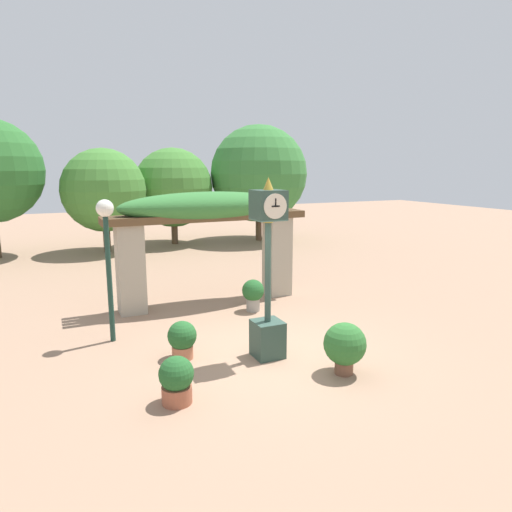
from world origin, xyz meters
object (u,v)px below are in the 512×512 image
Objects in this scene: potted_plant_near_right at (176,379)px; potted_plant_far_left at (345,345)px; pedestal_clock at (268,278)px; potted_plant_far_right at (253,293)px; lamp_post at (107,238)px; potted_plant_near_left at (182,339)px.

potted_plant_far_left is (2.77, -0.21, 0.13)m from potted_plant_near_right.
pedestal_clock is 2.86m from potted_plant_far_right.
lamp_post is at bearing 100.18° from potted_plant_near_right.
potted_plant_near_right is 0.81× the size of potted_plant_far_left.
potted_plant_far_left is 4.78m from lamp_post.
potted_plant_near_left is at bearing -53.62° from lamp_post.
lamp_post is (-3.30, -0.59, 1.61)m from potted_plant_far_right.
pedestal_clock is at bearing -38.43° from lamp_post.
lamp_post is (-0.52, 2.89, 1.68)m from potted_plant_near_right.
potted_plant_far_right is at bearing 71.35° from pedestal_clock.
potted_plant_near_right reaches higher than potted_plant_near_left.
lamp_post is at bearing 126.38° from potted_plant_near_left.
pedestal_clock is at bearing 126.00° from potted_plant_far_left.
potted_plant_far_left is at bearing -37.09° from potted_plant_near_left.
potted_plant_near_left is 0.79× the size of potted_plant_far_left.
potted_plant_near_left is at bearing 142.91° from potted_plant_far_left.
potted_plant_near_left is at bearing 71.44° from potted_plant_near_right.
pedestal_clock reaches higher than potted_plant_far_right.
pedestal_clock is at bearing -108.65° from potted_plant_far_right.
lamp_post is at bearing -169.80° from potted_plant_far_right.
potted_plant_near_left is 0.97× the size of potted_plant_near_right.
potted_plant_near_right is at bearing -128.62° from potted_plant_far_right.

